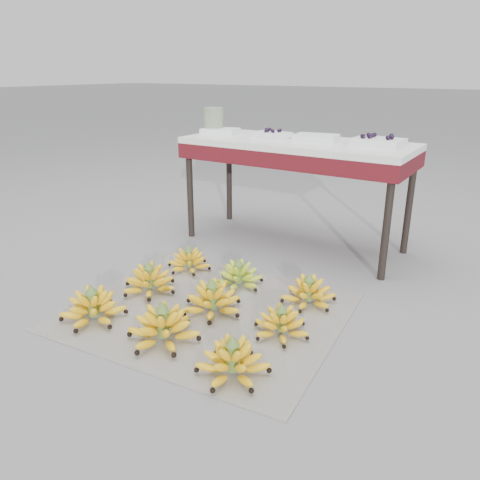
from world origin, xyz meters
The scene contains 17 objects.
ground centered at (0.00, 0.00, 0.00)m, with size 60.00×60.00×0.00m, color gray.
newspaper_mat centered at (0.05, -0.04, 0.00)m, with size 1.25×1.05×0.01m, color beige.
bunch_front_left centered at (-0.34, -0.39, 0.07)m, with size 0.37×0.37×0.18m.
bunch_front_center centered at (0.06, -0.35, 0.07)m, with size 0.31×0.31×0.19m.
bunch_front_right centered at (0.43, -0.39, 0.06)m, with size 0.30×0.30×0.17m.
bunch_mid_left centered at (-0.32, -0.03, 0.06)m, with size 0.35×0.35×0.17m.
bunch_mid_center centered at (0.08, -0.03, 0.07)m, with size 0.35×0.35×0.18m.
bunch_mid_right centered at (0.45, -0.04, 0.06)m, with size 0.25×0.25×0.15m.
bunch_back_left centered at (-0.33, 0.30, 0.06)m, with size 0.26×0.26×0.15m.
bunch_back_center centered at (0.03, 0.28, 0.06)m, with size 0.33×0.33×0.16m.
bunch_back_right centered at (0.43, 0.29, 0.06)m, with size 0.31×0.31×0.16m.
vendor_table centered at (-0.02, 1.02, 0.61)m, with size 1.42×0.57×0.68m.
tray_far_left centered at (-0.59, 1.01, 0.70)m, with size 0.26×0.21×0.04m.
tray_left centered at (-0.21, 1.03, 0.70)m, with size 0.25×0.20×0.06m.
tray_right centered at (0.10, 1.04, 0.70)m, with size 0.28×0.22×0.04m.
tray_far_right centered at (0.47, 1.05, 0.71)m, with size 0.28×0.21×0.07m.
glass_jar centered at (-0.65, 1.02, 0.77)m, with size 0.14×0.14×0.17m, color #B8CFA4.
Camera 1 is at (1.26, -1.63, 1.09)m, focal length 35.00 mm.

